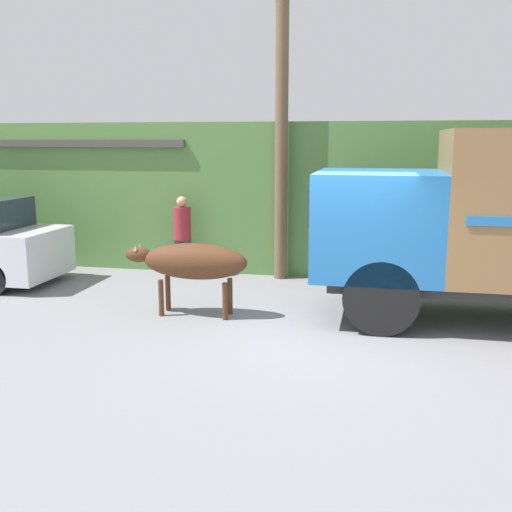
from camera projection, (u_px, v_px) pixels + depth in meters
The scene contains 6 objects.
ground_plane at pixel (328, 337), 9.26m from camera, with size 60.00×60.00×0.00m, color gray.
hillside_embankment at pixel (354, 189), 16.07m from camera, with size 32.00×6.86×3.38m.
building_backdrop at pixel (85, 199), 15.33m from camera, with size 6.27×2.70×2.99m.
brown_cow at pixel (192, 262), 10.24m from camera, with size 2.18×0.62×1.26m.
pedestrian_on_hill at pixel (183, 233), 13.20m from camera, with size 0.42×0.42×1.78m.
utility_pole at pixel (282, 115), 12.52m from camera, with size 0.90×0.28×6.79m.
Camera 1 is at (0.70, -8.89, 3.00)m, focal length 42.00 mm.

